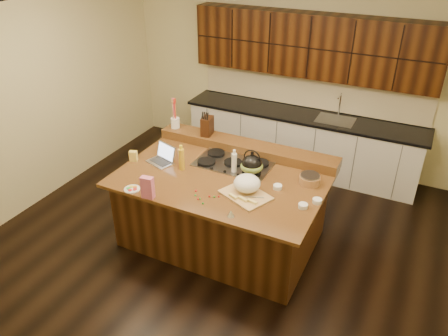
% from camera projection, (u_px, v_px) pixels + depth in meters
% --- Properties ---
extents(room, '(5.52, 5.02, 2.72)m').
position_uv_depth(room, '(222.00, 143.00, 4.89)').
color(room, black).
rests_on(room, ground).
extents(island, '(2.40, 1.60, 0.92)m').
position_uv_depth(island, '(222.00, 208.00, 5.33)').
color(island, black).
rests_on(island, ground).
extents(back_ledge, '(2.40, 0.30, 0.12)m').
position_uv_depth(back_ledge, '(246.00, 147.00, 5.62)').
color(back_ledge, black).
rests_on(back_ledge, island).
extents(cooktop, '(0.92, 0.52, 0.05)m').
position_uv_depth(cooktop, '(233.00, 163.00, 5.33)').
color(cooktop, gray).
rests_on(cooktop, island).
extents(back_counter, '(3.70, 0.66, 2.40)m').
position_uv_depth(back_counter, '(304.00, 110.00, 6.69)').
color(back_counter, silver).
rests_on(back_counter, ground).
extents(kettle, '(0.31, 0.31, 0.21)m').
position_uv_depth(kettle, '(252.00, 164.00, 5.04)').
color(kettle, black).
rests_on(kettle, cooktop).
extents(green_bowl, '(0.35, 0.35, 0.15)m').
position_uv_depth(green_bowl, '(252.00, 166.00, 5.06)').
color(green_bowl, olive).
rests_on(green_bowl, cooktop).
extents(laptop, '(0.37, 0.33, 0.22)m').
position_uv_depth(laptop, '(163.00, 157.00, 5.38)').
color(laptop, '#B7B7BC').
rests_on(laptop, island).
extents(oil_bottle, '(0.08, 0.08, 0.27)m').
position_uv_depth(oil_bottle, '(182.00, 159.00, 5.17)').
color(oil_bottle, gold).
rests_on(oil_bottle, island).
extents(vinegar_bottle, '(0.06, 0.06, 0.25)m').
position_uv_depth(vinegar_bottle, '(234.00, 163.00, 5.11)').
color(vinegar_bottle, silver).
rests_on(vinegar_bottle, island).
extents(wooden_tray, '(0.62, 0.55, 0.21)m').
position_uv_depth(wooden_tray, '(247.00, 186.00, 4.73)').
color(wooden_tray, tan).
rests_on(wooden_tray, island).
extents(ramekin_a, '(0.13, 0.13, 0.04)m').
position_uv_depth(ramekin_a, '(317.00, 201.00, 4.61)').
color(ramekin_a, white).
rests_on(ramekin_a, island).
extents(ramekin_b, '(0.11, 0.11, 0.04)m').
position_uv_depth(ramekin_b, '(303.00, 206.00, 4.53)').
color(ramekin_b, white).
rests_on(ramekin_b, island).
extents(ramekin_c, '(0.13, 0.13, 0.04)m').
position_uv_depth(ramekin_c, '(278.00, 187.00, 4.85)').
color(ramekin_c, white).
rests_on(ramekin_c, island).
extents(strainer_bowl, '(0.28, 0.28, 0.09)m').
position_uv_depth(strainer_bowl, '(310.00, 180.00, 4.94)').
color(strainer_bowl, '#996B3F').
rests_on(strainer_bowl, island).
extents(kitchen_timer, '(0.08, 0.08, 0.07)m').
position_uv_depth(kitchen_timer, '(231.00, 213.00, 4.39)').
color(kitchen_timer, silver).
rests_on(kitchen_timer, island).
extents(pink_bag, '(0.14, 0.09, 0.25)m').
position_uv_depth(pink_bag, '(148.00, 188.00, 4.64)').
color(pink_bag, '#DA668B').
rests_on(pink_bag, island).
extents(candy_plate, '(0.23, 0.23, 0.01)m').
position_uv_depth(candy_plate, '(132.00, 189.00, 4.84)').
color(candy_plate, white).
rests_on(candy_plate, island).
extents(package_box, '(0.11, 0.10, 0.13)m').
position_uv_depth(package_box, '(133.00, 156.00, 5.39)').
color(package_box, '#E8C951').
rests_on(package_box, island).
extents(utensil_crock, '(0.16, 0.16, 0.14)m').
position_uv_depth(utensil_crock, '(175.00, 123.00, 5.96)').
color(utensil_crock, white).
rests_on(utensil_crock, back_ledge).
extents(knife_block, '(0.15, 0.22, 0.24)m').
position_uv_depth(knife_block, '(207.00, 126.00, 5.75)').
color(knife_block, black).
rests_on(knife_block, back_ledge).
extents(gumdrop_0, '(0.02, 0.02, 0.02)m').
position_uv_depth(gumdrop_0, '(219.00, 196.00, 4.70)').
color(gumdrop_0, red).
rests_on(gumdrop_0, island).
extents(gumdrop_1, '(0.02, 0.02, 0.02)m').
position_uv_depth(gumdrop_1, '(195.00, 195.00, 4.73)').
color(gumdrop_1, '#198C26').
rests_on(gumdrop_1, island).
extents(gumdrop_2, '(0.02, 0.02, 0.02)m').
position_uv_depth(gumdrop_2, '(198.00, 199.00, 4.67)').
color(gumdrop_2, red).
rests_on(gumdrop_2, island).
extents(gumdrop_3, '(0.02, 0.02, 0.02)m').
position_uv_depth(gumdrop_3, '(214.00, 197.00, 4.70)').
color(gumdrop_3, '#198C26').
rests_on(gumdrop_3, island).
extents(gumdrop_4, '(0.02, 0.02, 0.02)m').
position_uv_depth(gumdrop_4, '(196.00, 191.00, 4.81)').
color(gumdrop_4, red).
rests_on(gumdrop_4, island).
extents(gumdrop_5, '(0.02, 0.02, 0.02)m').
position_uv_depth(gumdrop_5, '(203.00, 203.00, 4.59)').
color(gumdrop_5, '#198C26').
rests_on(gumdrop_5, island).
extents(gumdrop_6, '(0.02, 0.02, 0.02)m').
position_uv_depth(gumdrop_6, '(196.00, 191.00, 4.80)').
color(gumdrop_6, red).
rests_on(gumdrop_6, island).
extents(gumdrop_7, '(0.02, 0.02, 0.02)m').
position_uv_depth(gumdrop_7, '(200.00, 199.00, 4.67)').
color(gumdrop_7, '#198C26').
rests_on(gumdrop_7, island).
extents(gumdrop_8, '(0.02, 0.02, 0.02)m').
position_uv_depth(gumdrop_8, '(209.00, 196.00, 4.71)').
color(gumdrop_8, red).
rests_on(gumdrop_8, island).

